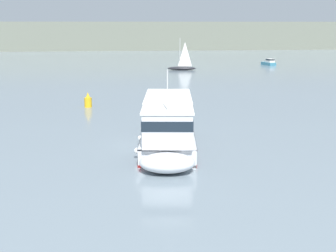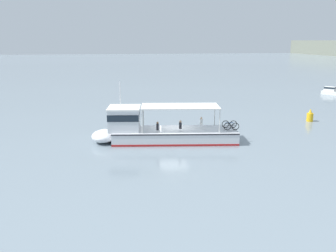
% 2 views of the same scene
% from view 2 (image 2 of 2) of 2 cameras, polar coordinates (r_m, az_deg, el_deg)
% --- Properties ---
extents(ground_plane, '(400.00, 400.00, 0.00)m').
position_cam_2_polar(ground_plane, '(32.84, 0.94, -2.04)').
color(ground_plane, gray).
extents(ferry_main, '(4.78, 13.03, 5.32)m').
position_cam_2_polar(ferry_main, '(31.77, -1.83, -0.69)').
color(ferry_main, silver).
rests_on(ferry_main, ground).
extents(motorboat_far_left, '(3.56, 3.36, 1.26)m').
position_cam_2_polar(motorboat_far_left, '(65.23, 24.44, 5.01)').
color(motorboat_far_left, white).
rests_on(motorboat_far_left, ground).
extents(channel_buoy, '(0.70, 0.70, 1.40)m').
position_cam_2_polar(channel_buoy, '(42.74, 21.47, 1.44)').
color(channel_buoy, gold).
rests_on(channel_buoy, ground).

